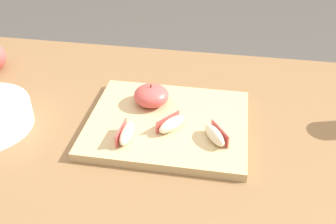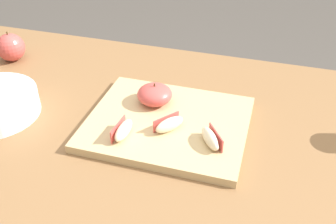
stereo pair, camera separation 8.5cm
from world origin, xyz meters
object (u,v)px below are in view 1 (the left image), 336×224
at_px(cutting_board, 168,123).
at_px(apple_wedge_near_knife, 126,133).
at_px(apple_wedge_middle, 171,124).
at_px(apple_wedge_right, 215,135).
at_px(apple_half_skin_up, 151,95).

xyz_separation_m(cutting_board, apple_wedge_near_knife, (-0.07, -0.08, 0.03)).
relative_size(apple_wedge_middle, apple_wedge_right, 0.98).
bearing_deg(apple_wedge_near_knife, apple_wedge_middle, 28.44).
bearing_deg(cutting_board, apple_wedge_near_knife, -131.09).
distance_m(cutting_board, apple_wedge_right, 0.13).
xyz_separation_m(cutting_board, apple_wedge_middle, (0.01, -0.04, 0.03)).
xyz_separation_m(apple_half_skin_up, apple_wedge_right, (0.16, -0.11, -0.01)).
distance_m(cutting_board, apple_half_skin_up, 0.08).
distance_m(apple_half_skin_up, apple_wedge_near_knife, 0.14).
relative_size(cutting_board, apple_wedge_middle, 5.08).
distance_m(cutting_board, apple_wedge_near_knife, 0.12).
relative_size(apple_half_skin_up, apple_wedge_right, 1.17).
xyz_separation_m(apple_wedge_middle, apple_wedge_right, (0.10, -0.02, 0.00)).
bearing_deg(apple_half_skin_up, apple_wedge_middle, -55.66).
height_order(cutting_board, apple_wedge_right, apple_wedge_right).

